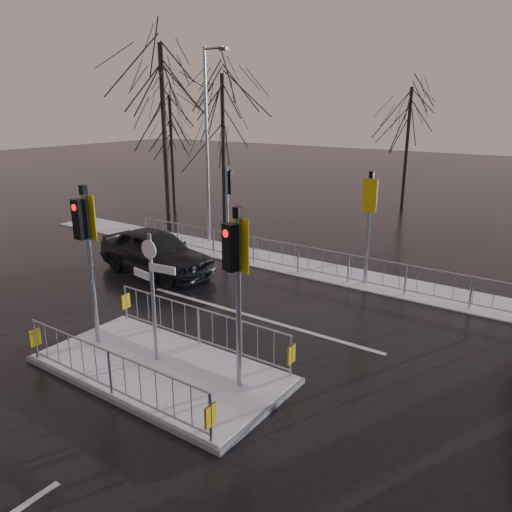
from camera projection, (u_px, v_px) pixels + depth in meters
The scene contains 11 objects.
ground at pixel (160, 372), 11.57m from camera, with size 120.00×120.00×0.00m, color black.
snow_verge at pixel (329, 273), 18.31m from camera, with size 30.00×2.00×0.04m, color white.
lane_markings at pixel (150, 378), 11.31m from camera, with size 8.00×11.38×0.01m.
traffic_island at pixel (159, 356), 11.48m from camera, with size 6.00×3.04×4.15m.
far_kerb_fixtures at pixel (332, 251), 17.46m from camera, with size 18.00×0.65×3.83m.
car_far_lane at pixel (156, 252), 18.11m from camera, with size 1.93×4.79×1.63m, color black.
tree_near_a at pixel (163, 101), 24.17m from camera, with size 4.75×4.75×8.97m.
tree_near_b at pixel (223, 121), 24.26m from camera, with size 4.00×4.00×7.55m.
tree_near_c at pixel (171, 131), 27.70m from camera, with size 3.50×3.50×6.61m.
tree_far_a at pixel (409, 125), 28.51m from camera, with size 3.75×3.75×7.08m.
street_lamp_left at pixel (208, 140), 21.24m from camera, with size 1.25×0.18×8.20m.
Camera 1 is at (7.72, -7.15, 5.95)m, focal length 35.00 mm.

